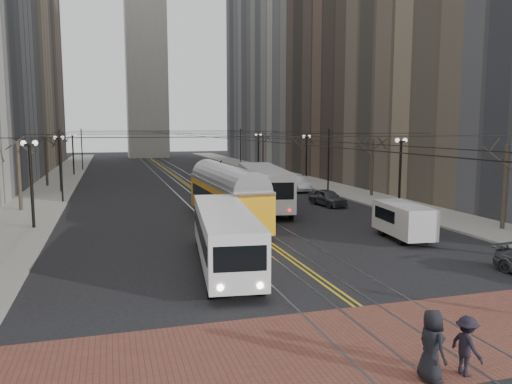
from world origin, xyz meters
TOP-DOWN VIEW (x-y plane):
  - ground at (0.00, 0.00)m, footprint 260.00×260.00m
  - sidewalk_left at (-15.00, 45.00)m, footprint 5.00×140.00m
  - sidewalk_right at (15.00, 45.00)m, footprint 5.00×140.00m
  - crosswalk_band at (0.00, -4.00)m, footprint 25.00×6.00m
  - streetcar_rails at (0.00, 45.00)m, footprint 4.80×130.00m
  - centre_lines at (0.00, 45.00)m, footprint 0.42×130.00m
  - building_left_far at (-25.50, 86.00)m, footprint 16.00×20.00m
  - building_right_mid at (25.50, 46.00)m, footprint 16.00×20.00m
  - building_right_midfar at (27.50, 66.00)m, footprint 20.00×20.00m
  - building_right_far at (25.50, 86.00)m, footprint 16.00×20.00m
  - lamp_posts at (-0.00, 28.75)m, footprint 27.60×57.20m
  - street_trees at (0.00, 35.25)m, footprint 31.68×53.28m
  - trolley_wires at (0.00, 34.83)m, footprint 25.96×120.00m
  - transit_bus at (-3.60, 5.71)m, footprint 3.63×11.37m
  - streetcar at (-0.96, 16.75)m, footprint 2.80×13.60m
  - rear_bus at (3.41, 22.04)m, footprint 4.90×13.44m
  - cargo_van at (7.99, 8.51)m, footprint 2.34×5.01m
  - sedan_grey at (9.21, 22.00)m, footprint 2.34×4.40m
  - sedan_silver at (10.50, 32.25)m, footprint 2.20×5.03m
  - pedestrian_a at (-0.80, -6.50)m, footprint 0.63×0.96m
  - pedestrian_d at (0.30, -6.50)m, footprint 0.70×1.11m

SIDE VIEW (x-z plane):
  - ground at x=0.00m, z-range 0.00..0.00m
  - streetcar_rails at x=0.00m, z-range 0.00..0.01m
  - crosswalk_band at x=0.00m, z-range 0.00..0.01m
  - centre_lines at x=0.00m, z-range 0.01..0.01m
  - sidewalk_left at x=-15.00m, z-range 0.00..0.15m
  - sidewalk_right at x=15.00m, z-range 0.00..0.15m
  - sedan_grey at x=9.21m, z-range 0.00..1.42m
  - sedan_silver at x=10.50m, z-range 0.00..1.61m
  - pedestrian_d at x=0.30m, z-range 0.01..1.65m
  - pedestrian_a at x=-0.80m, z-range 0.01..1.94m
  - cargo_van at x=7.99m, z-range 0.00..2.15m
  - transit_bus at x=-3.60m, z-range 0.00..2.79m
  - streetcar at x=-0.96m, z-range 0.00..3.19m
  - rear_bus at x=3.41m, z-range 0.00..3.43m
  - street_trees at x=0.00m, z-range 0.00..5.60m
  - lamp_posts at x=0.00m, z-range 0.00..5.60m
  - trolley_wires at x=0.00m, z-range 0.47..7.07m
  - building_right_mid at x=25.50m, z-range 0.00..34.00m
  - building_left_far at x=-25.50m, z-range 0.00..40.00m
  - building_right_far at x=25.50m, z-range 0.00..40.00m
  - building_right_midfar at x=27.50m, z-range 0.00..52.00m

